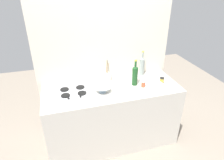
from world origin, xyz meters
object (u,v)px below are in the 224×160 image
(plate_stack, at_px, (156,86))
(utensil_crock, at_px, (108,76))
(condiment_jar_rear, at_px, (143,84))
(wine_bottle_mid_left, at_px, (142,66))
(mixing_bowl, at_px, (103,89))
(stovetop_hob, at_px, (73,92))
(wine_bottle_leftmost, at_px, (135,75))
(condiment_jar_front, at_px, (162,80))

(plate_stack, xyz_separation_m, utensil_crock, (-0.54, 0.39, 0.04))
(plate_stack, relative_size, condiment_jar_rear, 2.71)
(wine_bottle_mid_left, height_order, mixing_bowl, wine_bottle_mid_left)
(stovetop_hob, bearing_deg, condiment_jar_rear, -5.79)
(mixing_bowl, bearing_deg, plate_stack, -8.21)
(mixing_bowl, xyz_separation_m, condiment_jar_rear, (0.55, -0.02, -0.00))
(wine_bottle_leftmost, distance_m, condiment_jar_rear, 0.16)
(plate_stack, distance_m, wine_bottle_mid_left, 0.44)
(stovetop_hob, distance_m, condiment_jar_rear, 0.92)
(mixing_bowl, bearing_deg, wine_bottle_leftmost, 8.96)
(plate_stack, xyz_separation_m, condiment_jar_front, (0.14, 0.10, 0.02))
(plate_stack, height_order, utensil_crock, utensil_crock)
(wine_bottle_leftmost, height_order, wine_bottle_mid_left, wine_bottle_mid_left)
(plate_stack, relative_size, wine_bottle_leftmost, 0.61)
(mixing_bowl, bearing_deg, wine_bottle_mid_left, 25.93)
(plate_stack, xyz_separation_m, wine_bottle_leftmost, (-0.23, 0.17, 0.12))
(wine_bottle_mid_left, bearing_deg, stovetop_hob, -166.31)
(utensil_crock, bearing_deg, wine_bottle_mid_left, 4.53)
(plate_stack, bearing_deg, wine_bottle_mid_left, 91.76)
(stovetop_hob, height_order, plate_stack, plate_stack)
(condiment_jar_front, bearing_deg, plate_stack, -145.44)
(condiment_jar_rear, bearing_deg, plate_stack, -31.05)
(stovetop_hob, height_order, mixing_bowl, mixing_bowl)
(stovetop_hob, distance_m, plate_stack, 1.07)
(utensil_crock, height_order, condiment_jar_rear, utensil_crock)
(condiment_jar_front, bearing_deg, condiment_jar_rear, -176.97)
(wine_bottle_mid_left, xyz_separation_m, condiment_jar_rear, (-0.13, -0.35, -0.10))
(stovetop_hob, xyz_separation_m, utensil_crock, (0.52, 0.21, 0.05))
(wine_bottle_leftmost, bearing_deg, stovetop_hob, 179.79)
(utensil_crock, xyz_separation_m, condiment_jar_rear, (0.40, -0.30, -0.03))
(condiment_jar_front, relative_size, condiment_jar_rear, 1.11)
(plate_stack, distance_m, mixing_bowl, 0.70)
(condiment_jar_front, bearing_deg, stovetop_hob, 176.27)
(stovetop_hob, bearing_deg, plate_stack, -9.48)
(utensil_crock, xyz_separation_m, condiment_jar_front, (0.68, -0.29, -0.02))
(wine_bottle_mid_left, height_order, condiment_jar_rear, wine_bottle_mid_left)
(stovetop_hob, bearing_deg, mixing_bowl, -11.88)
(stovetop_hob, relative_size, condiment_jar_rear, 4.96)
(wine_bottle_mid_left, bearing_deg, utensil_crock, -175.47)
(wine_bottle_leftmost, xyz_separation_m, mixing_bowl, (-0.46, -0.07, -0.10))
(condiment_jar_front, bearing_deg, utensil_crock, 156.89)
(condiment_jar_rear, bearing_deg, wine_bottle_mid_left, 70.13)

